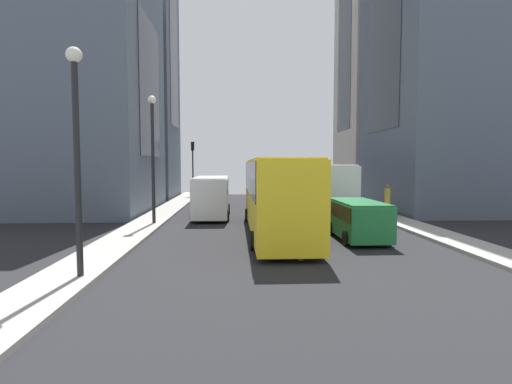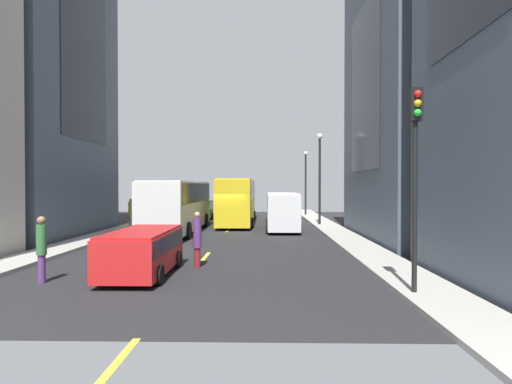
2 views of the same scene
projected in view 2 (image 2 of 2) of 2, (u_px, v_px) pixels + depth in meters
ground_plane at (228, 230)px, 28.07m from camera, size 40.28×40.28×0.00m
sidewalk_west at (125, 229)px, 28.22m from camera, size 1.90×44.00×0.15m
sidewalk_east at (332, 229)px, 27.92m from camera, size 1.90×44.00×0.15m
lane_stripe_0 at (119, 360)px, 7.08m from camera, size 0.16×2.00×0.01m
lane_stripe_1 at (206, 256)px, 17.57m from camera, size 0.16×2.00×0.01m
lane_stripe_2 at (228, 230)px, 28.07m from camera, size 0.16×2.00×0.01m
lane_stripe_3 at (238, 218)px, 38.57m from camera, size 0.16×2.00×0.01m
lane_stripe_4 at (244, 211)px, 49.06m from camera, size 0.16×2.00×0.01m
building_west_1 at (6, 24)px, 24.65m from camera, size 9.83×11.02×25.86m
building_east_1 at (449, 87)px, 23.43m from camera, size 9.77×11.93×17.56m
city_bus_white at (179, 202)px, 26.76m from camera, size 2.81×11.15×3.35m
streetcar_yellow at (238, 197)px, 33.68m from camera, size 2.70×12.88×3.59m
delivery_van_white at (282, 209)px, 27.78m from camera, size 2.25×6.01×2.58m
car_red_0 at (142, 249)px, 13.85m from camera, size 2.05×4.38×1.54m
car_green_1 at (200, 209)px, 35.82m from camera, size 1.98×4.28×1.73m
pedestrian_waiting_curb at (131, 212)px, 29.22m from camera, size 0.37×0.37×2.00m
pedestrian_walking_far at (197, 238)px, 15.22m from camera, size 0.31×0.31×2.09m
pedestrian_crossing_near at (42, 247)px, 12.75m from camera, size 0.31×0.31×2.10m
traffic_light_near_corner at (415, 150)px, 11.03m from camera, size 0.32×0.44×5.57m
streetlamp_near at (306, 175)px, 41.43m from camera, size 0.44×0.44×6.45m
streetlamp_far at (320, 168)px, 30.87m from camera, size 0.44×0.44×6.91m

